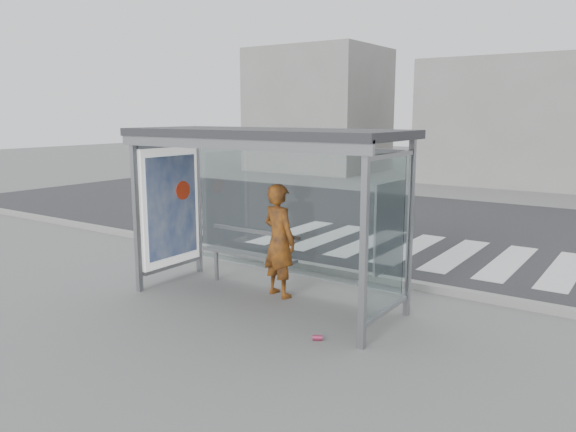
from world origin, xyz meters
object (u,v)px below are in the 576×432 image
object	(u,v)px
bus_shelter	(246,171)
soda_can	(317,338)
person	(279,240)
bench	(249,254)

from	to	relation	value
bus_shelter	soda_can	world-z (taller)	bus_shelter
person	bench	xyz separation A→B (m)	(-0.67, 0.10, -0.34)
person	bench	distance (m)	0.76
person	bench	bearing A→B (deg)	7.16
bus_shelter	bench	xyz separation A→B (m)	(-0.31, 0.44, -1.43)
bus_shelter	bench	size ratio (longest dim) A/B	2.34
bench	soda_can	distance (m)	2.52
soda_can	bench	bearing A→B (deg)	148.43
person	bench	size ratio (longest dim) A/B	0.98
person	soda_can	distance (m)	2.05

